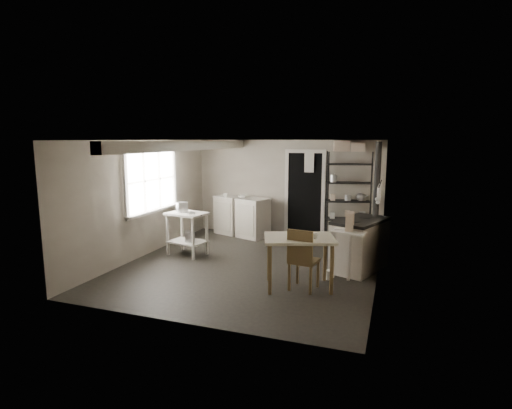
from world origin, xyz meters
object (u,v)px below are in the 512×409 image
(shelf_rack, at_px, (348,201))
(stove, at_px, (360,246))
(stockpot, at_px, (182,208))
(prep_table, at_px, (187,235))
(chair, at_px, (304,259))
(flour_sack, at_px, (342,234))
(work_table, at_px, (299,264))
(base_cabinets, at_px, (242,216))

(shelf_rack, xyz_separation_m, stove, (0.45, -1.87, -0.51))
(stockpot, height_order, stove, stockpot)
(prep_table, xyz_separation_m, shelf_rack, (2.92, 2.07, 0.55))
(prep_table, height_order, stockpot, stockpot)
(stockpot, height_order, chair, stockpot)
(flour_sack, bearing_deg, work_table, -95.91)
(stockpot, relative_size, base_cabinets, 0.18)
(base_cabinets, height_order, flour_sack, base_cabinets)
(prep_table, height_order, base_cabinets, base_cabinets)
(base_cabinets, bearing_deg, flour_sack, 17.05)
(stove, bearing_deg, shelf_rack, 123.96)
(prep_table, bearing_deg, flour_sack, 33.34)
(base_cabinets, relative_size, shelf_rack, 0.69)
(prep_table, bearing_deg, stockpot, 164.86)
(stockpot, relative_size, work_table, 0.24)
(prep_table, bearing_deg, shelf_rack, 35.42)
(prep_table, height_order, shelf_rack, shelf_rack)
(prep_table, xyz_separation_m, work_table, (2.54, -1.02, -0.02))
(shelf_rack, distance_m, work_table, 3.16)
(work_table, xyz_separation_m, chair, (0.09, -0.05, 0.10))
(shelf_rack, bearing_deg, chair, -110.57)
(base_cabinets, height_order, stove, base_cabinets)
(flour_sack, bearing_deg, stove, -72.40)
(base_cabinets, distance_m, flour_sack, 2.44)
(stockpot, relative_size, flour_sack, 0.48)
(work_table, bearing_deg, chair, -26.31)
(prep_table, distance_m, shelf_rack, 3.62)
(stove, distance_m, work_table, 1.48)
(prep_table, distance_m, chair, 2.84)
(stockpot, xyz_separation_m, work_table, (2.66, -1.05, -0.56))
(stockpot, bearing_deg, base_cabinets, 74.34)
(stockpot, height_order, shelf_rack, shelf_rack)
(base_cabinets, distance_m, work_table, 3.65)
(stockpot, bearing_deg, chair, -21.67)
(flour_sack, bearing_deg, prep_table, -146.66)
(chair, relative_size, flour_sack, 1.84)
(stove, height_order, work_table, stove)
(shelf_rack, xyz_separation_m, chair, (-0.28, -3.14, -0.46))
(chair, bearing_deg, flour_sack, 93.99)
(chair, bearing_deg, base_cabinets, 134.39)
(prep_table, height_order, chair, chair)
(chair, distance_m, flour_sack, 2.95)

